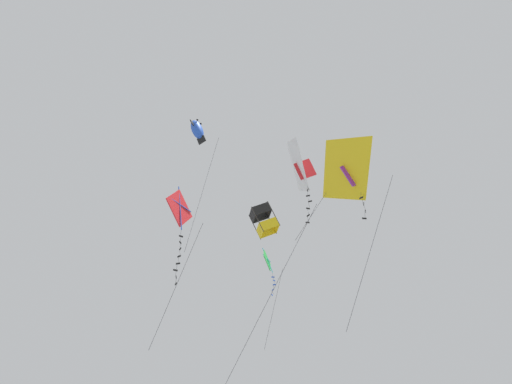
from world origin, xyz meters
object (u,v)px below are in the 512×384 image
kite_delta_far_centre (300,166)px  kite_box_highest (264,222)px  kite_delta_upper_right (347,170)px  kite_diamond_near_left (267,262)px  kite_fish_near_right (197,130)px  kite_diamond_low_drifter (179,210)px

kite_delta_far_centre → kite_box_highest: size_ratio=0.59×
kite_delta_upper_right → kite_delta_far_centre: bearing=-166.1°
kite_diamond_near_left → kite_delta_upper_right: (9.08, -4.62, -0.25)m
kite_fish_near_right → kite_box_highest: (6.06, -0.66, -8.42)m
kite_diamond_near_left → kite_box_highest: bearing=0.1°
kite_fish_near_right → kite_box_highest: bearing=61.0°
kite_box_highest → kite_delta_upper_right: bearing=51.2°
kite_diamond_low_drifter → kite_diamond_near_left: 9.60m
kite_delta_far_centre → kite_fish_near_right: bearing=-120.8°
kite_diamond_low_drifter → kite_delta_upper_right: (5.30, 4.08, 1.21)m
kite_delta_far_centre → kite_delta_upper_right: bearing=36.1°
kite_diamond_near_left → kite_delta_upper_right: kite_diamond_near_left is taller
kite_delta_far_centre → kite_diamond_low_drifter: size_ratio=0.78×
kite_box_highest → kite_delta_far_centre: bearing=108.0°
kite_box_highest → kite_delta_upper_right: kite_delta_upper_right is taller
kite_fish_near_right → kite_delta_upper_right: kite_fish_near_right is taller
kite_delta_far_centre → kite_diamond_near_left: kite_delta_far_centre is taller
kite_delta_far_centre → kite_delta_upper_right: (3.06, -0.74, -1.97)m
kite_delta_far_centre → kite_diamond_near_left: bearing=-163.1°
kite_diamond_low_drifter → kite_box_highest: 3.49m
kite_fish_near_right → kite_diamond_near_left: kite_fish_near_right is taller
kite_diamond_low_drifter → kite_delta_far_centre: bearing=131.4°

